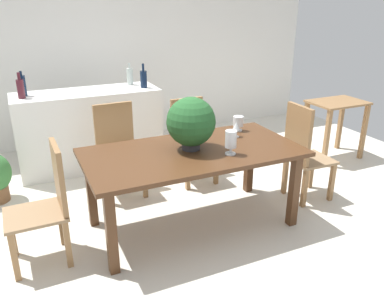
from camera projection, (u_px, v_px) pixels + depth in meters
The scene contains 18 objects.
ground_plane at pixel (184, 214), 3.90m from camera, with size 7.04×7.04×0.00m, color silver.
back_wall at pixel (111, 50), 5.62m from camera, with size 6.40×0.10×2.60m, color white.
dining_table at pixel (193, 160), 3.49m from camera, with size 1.90×0.97×0.75m.
chair_foot_end at pixel (303, 150), 4.01m from camera, with size 0.43×0.41×1.02m.
chair_far_right at pixel (191, 136), 4.55m from camera, with size 0.43×0.48×0.93m.
chair_far_left at pixel (118, 145), 4.21m from camera, with size 0.47×0.45×0.96m.
chair_head_end at pixel (48, 201), 3.07m from camera, with size 0.47×0.43×0.97m.
flower_centerpiece at pixel (191, 122), 3.40m from camera, with size 0.43×0.43×0.47m.
crystal_vase_left at pixel (231, 140), 3.33m from camera, with size 0.10×0.10×0.21m.
crystal_vase_center_near at pixel (197, 127), 3.79m from camera, with size 0.10×0.10×0.15m.
crystal_vase_right at pixel (238, 122), 3.94m from camera, with size 0.10×0.10×0.15m.
wine_glass at pixel (236, 126), 3.76m from camera, with size 0.07×0.07×0.15m.
kitchen_counter at pixel (90, 130), 4.86m from camera, with size 1.70×0.60×0.95m, color white.
wine_bottle_dark at pixel (21, 88), 4.32m from camera, with size 0.08×0.08×0.29m.
wine_bottle_green at pixel (22, 85), 4.42m from camera, with size 0.08×0.08×0.28m.
wine_bottle_clear at pixel (130, 76), 5.01m from camera, with size 0.08×0.08×0.27m.
wine_bottle_tall at pixel (144, 79), 4.84m from camera, with size 0.08×0.08×0.29m.
side_table at pixel (336, 115), 5.11m from camera, with size 0.70×0.50×0.76m.
Camera 1 is at (-1.34, -3.13, 2.00)m, focal length 36.99 mm.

